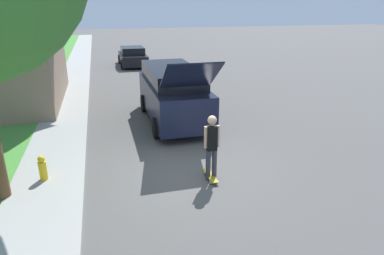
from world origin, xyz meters
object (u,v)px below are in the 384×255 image
at_px(suv_parked, 173,93).
at_px(skateboarder, 212,145).
at_px(skateboard, 210,176).
at_px(car_down_street, 133,57).
at_px(fire_hydrant, 43,168).

distance_m(suv_parked, skateboarder, 4.92).
height_order(skateboarder, skateboard, skateboarder).
bearing_deg(skateboard, car_down_street, 90.36).
xyz_separation_m(suv_parked, car_down_street, (-0.17, 13.51, -0.49)).
height_order(car_down_street, skateboarder, skateboarder).
height_order(skateboard, fire_hydrant, fire_hydrant).
xyz_separation_m(suv_parked, fire_hydrant, (-4.27, -3.97, -0.72)).
height_order(car_down_street, skateboard, car_down_street).
bearing_deg(skateboard, fire_hydrant, 167.73).
distance_m(suv_parked, car_down_street, 13.52).
distance_m(skateboarder, fire_hydrant, 4.36).
relative_size(car_down_street, skateboard, 4.92).
bearing_deg(fire_hydrant, suv_parked, 42.92).
relative_size(suv_parked, car_down_street, 1.43).
height_order(suv_parked, fire_hydrant, suv_parked).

